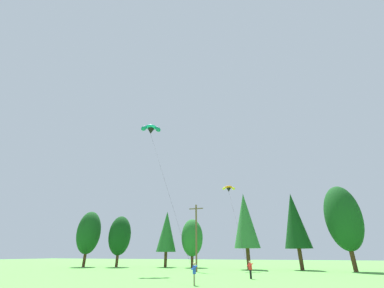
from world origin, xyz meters
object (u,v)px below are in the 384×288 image
(kite_flyer_near, at_px, (194,272))
(parafoil_kite_high_teal, at_px, (151,129))
(utility_pole, at_px, (196,235))
(kite_flyer_mid, at_px, (250,268))
(parafoil_kite_mid_orange, at_px, (229,189))

(kite_flyer_near, height_order, parafoil_kite_high_teal, parafoil_kite_high_teal)
(utility_pole, bearing_deg, kite_flyer_mid, -44.96)
(parafoil_kite_mid_orange, bearing_deg, utility_pole, -128.75)
(utility_pole, bearing_deg, kite_flyer_near, -73.04)
(parafoil_kite_high_teal, relative_size, parafoil_kite_mid_orange, 1.44)
(kite_flyer_mid, distance_m, parafoil_kite_mid_orange, 18.82)
(utility_pole, xyz_separation_m, kite_flyer_mid, (8.52, -8.51, -3.96))
(kite_flyer_near, xyz_separation_m, parafoil_kite_mid_orange, (-0.43, 21.16, 11.93))
(parafoil_kite_high_teal, bearing_deg, kite_flyer_mid, -17.91)
(utility_pole, relative_size, kite_flyer_mid, 5.56)
(parafoil_kite_mid_orange, bearing_deg, kite_flyer_near, -88.84)
(kite_flyer_mid, bearing_deg, utility_pole, 135.04)
(kite_flyer_mid, xyz_separation_m, parafoil_kite_high_teal, (-15.63, 5.05, 21.31))
(utility_pole, xyz_separation_m, kite_flyer_near, (4.80, -15.72, -3.96))
(parafoil_kite_high_teal, bearing_deg, parafoil_kite_mid_orange, 37.79)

